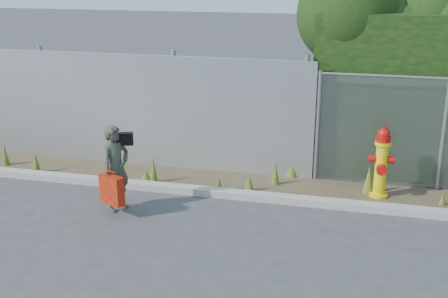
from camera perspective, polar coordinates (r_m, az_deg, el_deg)
name	(u,v)px	position (r m, az deg, el deg)	size (l,w,h in m)	color
ground	(221,248)	(8.06, -0.31, -9.99)	(80.00, 80.00, 0.00)	#3C3C3F
curb	(247,195)	(9.62, 2.31, -4.73)	(16.00, 0.22, 0.12)	#9E968E
weed_strip	(267,181)	(10.12, 4.39, -3.24)	(16.00, 1.31, 0.55)	#473A29
corrugated_fence	(99,108)	(11.40, -12.57, 4.06)	(8.50, 0.21, 2.30)	#A4A7AB
fire_hydrant	(381,164)	(9.83, 15.68, -1.44)	(0.43, 0.38, 1.27)	yellow
woman	(116,168)	(9.14, -10.91, -1.92)	(0.52, 0.34, 1.42)	#106646
red_tote_bag	(112,190)	(9.01, -11.32, -4.09)	(0.42, 0.16, 0.55)	#9F090A
black_shoulder_bag	(125,139)	(9.07, -10.07, 1.03)	(0.27, 0.11, 0.20)	black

